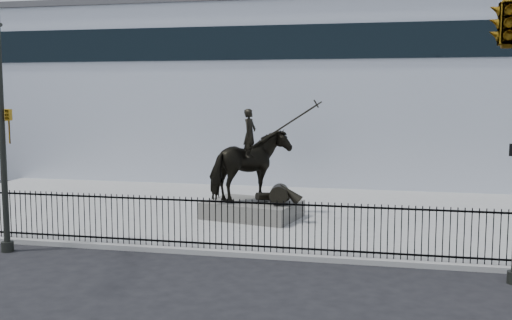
# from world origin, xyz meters

# --- Properties ---
(ground) EXTENTS (120.00, 120.00, 0.00)m
(ground) POSITION_xyz_m (0.00, 0.00, 0.00)
(ground) COLOR black
(ground) RESTS_ON ground
(plaza) EXTENTS (30.00, 12.00, 0.15)m
(plaza) POSITION_xyz_m (0.00, 7.00, 0.07)
(plaza) COLOR gray
(plaza) RESTS_ON ground
(building) EXTENTS (44.00, 14.00, 9.00)m
(building) POSITION_xyz_m (0.00, 20.00, 4.50)
(building) COLOR silver
(building) RESTS_ON ground
(picket_fence) EXTENTS (22.10, 0.10, 1.50)m
(picket_fence) POSITION_xyz_m (0.00, 1.25, 0.90)
(picket_fence) COLOR black
(picket_fence) RESTS_ON plaza
(statue_plinth) EXTENTS (3.65, 2.90, 0.61)m
(statue_plinth) POSITION_xyz_m (-0.83, 5.71, 0.45)
(statue_plinth) COLOR #595751
(statue_plinth) RESTS_ON plaza
(equestrian_statue) EXTENTS (4.04, 2.99, 3.51)m
(equestrian_statue) POSITION_xyz_m (-0.77, 5.69, 2.02)
(equestrian_statue) COLOR black
(equestrian_statue) RESTS_ON statue_plinth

